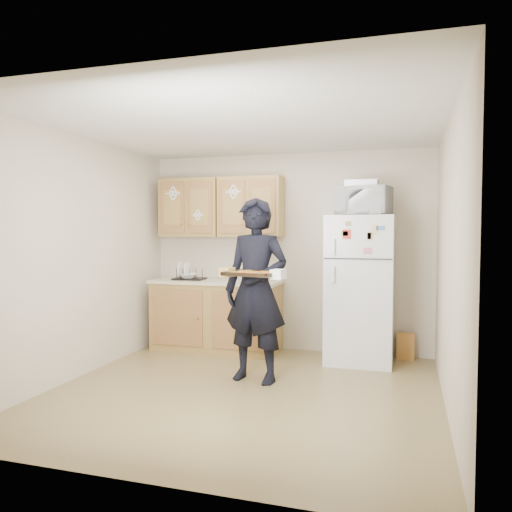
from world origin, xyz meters
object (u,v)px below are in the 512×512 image
at_px(refrigerator, 360,289).
at_px(person, 256,290).
at_px(dish_rack, 189,273).
at_px(microwave, 363,201).
at_px(baking_tray, 252,274).

xyz_separation_m(refrigerator, person, (-0.94, -1.05, 0.08)).
distance_m(refrigerator, dish_rack, 2.16).
bearing_deg(dish_rack, microwave, -1.36).
distance_m(baking_tray, microwave, 1.76).
relative_size(refrigerator, baking_tray, 3.51).
relative_size(person, dish_rack, 4.80).
height_order(baking_tray, microwave, microwave).
height_order(refrigerator, person, person).
bearing_deg(baking_tray, microwave, 64.20).
distance_m(person, baking_tray, 0.35).
bearing_deg(dish_rack, refrigerator, -0.04).
bearing_deg(refrigerator, microwave, -57.02).
height_order(baking_tray, dish_rack, baking_tray).
distance_m(person, dish_rack, 1.61).
bearing_deg(person, refrigerator, 57.83).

